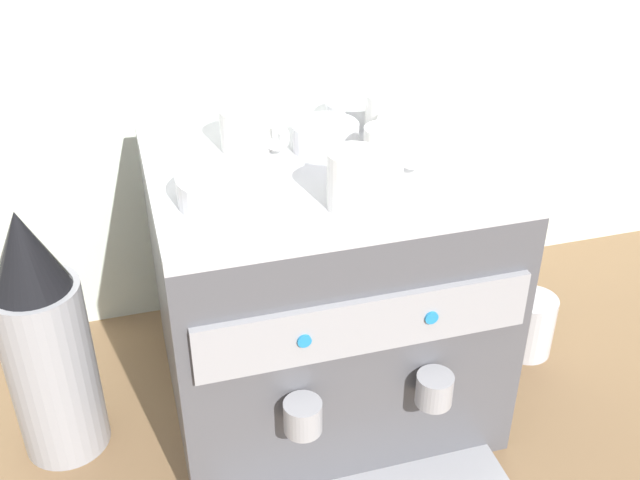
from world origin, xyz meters
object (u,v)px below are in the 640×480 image
object	(u,v)px
ceramic_cup_0	(353,178)
ceramic_bowl_0	(353,111)
ceramic_cup_3	(248,129)
ceramic_cup_2	(387,152)
milk_pitcher	(530,325)
coffee_grinder	(46,344)
ceramic_cup_1	(388,120)
ceramic_bowl_2	(325,137)
ceramic_bowl_1	(224,189)
espresso_machine	(321,285)

from	to	relation	value
ceramic_cup_0	ceramic_bowl_0	distance (m)	0.30
ceramic_cup_3	ceramic_cup_2	bearing A→B (deg)	-39.72
milk_pitcher	ceramic_cup_0	bearing A→B (deg)	-160.47
ceramic_cup_2	coffee_grinder	bearing A→B (deg)	171.13
ceramic_cup_3	milk_pitcher	xyz separation A→B (m)	(0.53, -0.07, -0.45)
ceramic_cup_1	ceramic_cup_2	world-z (taller)	ceramic_cup_1
ceramic_cup_2	ceramic_bowl_2	bearing A→B (deg)	117.09
ceramic_cup_1	ceramic_bowl_1	bearing A→B (deg)	-157.47
espresso_machine	ceramic_bowl_1	distance (m)	0.32
ceramic_bowl_2	coffee_grinder	bearing A→B (deg)	-176.05
coffee_grinder	espresso_machine	bearing A→B (deg)	0.12
ceramic_cup_1	ceramic_bowl_2	bearing A→B (deg)	173.48
ceramic_cup_3	ceramic_bowl_2	bearing A→B (deg)	-14.61
ceramic_bowl_0	ceramic_bowl_1	xyz separation A→B (m)	(-0.26, -0.22, 0.00)
ceramic_bowl_2	espresso_machine	bearing A→B (deg)	-117.73
espresso_machine	ceramic_bowl_1	world-z (taller)	ceramic_bowl_1
ceramic_bowl_1	ceramic_bowl_2	size ratio (longest dim) A/B	1.22
ceramic_cup_3	ceramic_bowl_1	size ratio (longest dim) A/B	0.79
milk_pitcher	coffee_grinder	bearing A→B (deg)	179.76
ceramic_cup_3	ceramic_bowl_2	xyz separation A→B (m)	(0.12, -0.03, -0.01)
espresso_machine	ceramic_cup_1	size ratio (longest dim) A/B	5.23
ceramic_cup_0	ceramic_cup_3	bearing A→B (deg)	114.87
ceramic_bowl_2	coffee_grinder	world-z (taller)	ceramic_bowl_2
milk_pitcher	ceramic_cup_1	bearing A→B (deg)	175.43
ceramic_cup_1	coffee_grinder	world-z (taller)	ceramic_cup_1
ceramic_cup_0	milk_pitcher	size ratio (longest dim) A/B	0.92
ceramic_cup_3	ceramic_cup_1	bearing A→B (deg)	-10.92
espresso_machine	milk_pitcher	bearing A→B (deg)	-0.61
ceramic_cup_1	ceramic_cup_3	size ratio (longest dim) A/B	1.09
milk_pitcher	ceramic_bowl_2	bearing A→B (deg)	174.95
ceramic_bowl_2	ceramic_bowl_1	bearing A→B (deg)	-144.92
ceramic_cup_1	ceramic_cup_3	bearing A→B (deg)	169.08
ceramic_cup_3	ceramic_bowl_2	distance (m)	0.12
ceramic_cup_1	milk_pitcher	world-z (taller)	ceramic_cup_1
coffee_grinder	milk_pitcher	distance (m)	0.89
ceramic_cup_2	coffee_grinder	distance (m)	0.62
espresso_machine	ceramic_cup_2	distance (m)	0.30
espresso_machine	ceramic_cup_0	distance (m)	0.32
ceramic_cup_1	ceramic_cup_0	bearing A→B (deg)	-123.32
ceramic_bowl_2	ceramic_cup_2	bearing A→B (deg)	-62.91
ceramic_cup_3	coffee_grinder	size ratio (longest dim) A/B	0.22
espresso_machine	ceramic_cup_1	bearing A→B (deg)	9.83
ceramic_cup_0	milk_pitcher	distance (m)	0.64
ceramic_cup_1	ceramic_cup_3	xyz separation A→B (m)	(-0.22, 0.04, -0.01)
ceramic_cup_1	ceramic_bowl_1	distance (m)	0.31
ceramic_cup_2	ceramic_cup_3	size ratio (longest dim) A/B	0.95
ceramic_cup_3	milk_pitcher	world-z (taller)	ceramic_cup_3
ceramic_cup_0	ceramic_bowl_1	xyz separation A→B (m)	(-0.17, 0.06, -0.02)
ceramic_bowl_1	coffee_grinder	xyz separation A→B (m)	(-0.29, 0.10, -0.28)
ceramic_cup_1	ceramic_bowl_0	xyz separation A→B (m)	(-0.02, 0.11, -0.03)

